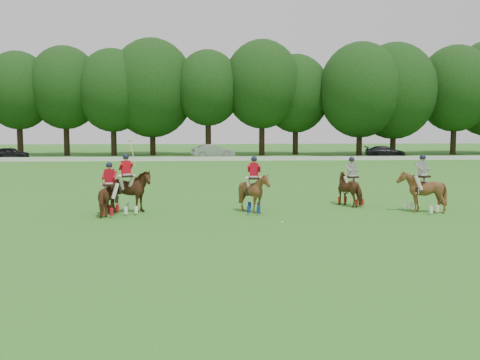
{
  "coord_description": "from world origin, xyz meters",
  "views": [
    {
      "loc": [
        -0.11,
        -18.07,
        3.68
      ],
      "look_at": [
        1.24,
        4.2,
        1.4
      ],
      "focal_mm": 40.0,
      "sensor_mm": 36.0,
      "label": 1
    }
  ],
  "objects": [
    {
      "name": "polo_stripe_a",
      "position": [
        6.47,
        5.95,
        0.81
      ],
      "size": [
        1.58,
        2.0,
        2.25
      ],
      "color": "#502D15",
      "rests_on": "ground"
    },
    {
      "name": "car_mid",
      "position": [
        0.5,
        42.5,
        0.79
      ],
      "size": [
        5.04,
        2.87,
        1.57
      ],
      "primitive_type": "imported",
      "rotation": [
        0.0,
        0.0,
        1.84
      ],
      "color": "#9C9CA1",
      "rests_on": "ground"
    },
    {
      "name": "polo_stripe_b",
      "position": [
        8.94,
        3.9,
        0.9
      ],
      "size": [
        2.06,
        2.12,
        2.46
      ],
      "color": "#502D15",
      "rests_on": "ground"
    },
    {
      "name": "car_left",
      "position": [
        -21.9,
        42.5,
        0.66
      ],
      "size": [
        3.88,
        1.63,
        1.31
      ],
      "primitive_type": "imported",
      "rotation": [
        0.0,
        0.0,
        1.59
      ],
      "color": "black",
      "rests_on": "ground"
    },
    {
      "name": "polo_ball",
      "position": [
        2.68,
        1.61,
        0.04
      ],
      "size": [
        0.09,
        0.09,
        0.09
      ],
      "primitive_type": "sphere",
      "color": "white",
      "rests_on": "ground"
    },
    {
      "name": "polo_red_b",
      "position": [
        -3.53,
        4.46,
        0.92
      ],
      "size": [
        2.25,
        2.12,
        3.03
      ],
      "color": "#502D15",
      "rests_on": "ground"
    },
    {
      "name": "tree_line",
      "position": [
        0.26,
        48.05,
        8.23
      ],
      "size": [
        117.98,
        14.32,
        14.75
      ],
      "color": "black",
      "rests_on": "ground"
    },
    {
      "name": "car_right",
      "position": [
        20.39,
        42.5,
        0.67
      ],
      "size": [
        4.83,
        2.48,
        1.34
      ],
      "primitive_type": "imported",
      "rotation": [
        0.0,
        0.0,
        1.44
      ],
      "color": "black",
      "rests_on": "ground"
    },
    {
      "name": "polo_red_c",
      "position": [
        1.83,
        4.24,
        0.87
      ],
      "size": [
        1.52,
        1.68,
        2.39
      ],
      "color": "#502D15",
      "rests_on": "ground"
    },
    {
      "name": "ground",
      "position": [
        0.0,
        0.0,
        0.0
      ],
      "size": [
        180.0,
        180.0,
        0.0
      ],
      "primitive_type": "plane",
      "color": "#2C7120",
      "rests_on": "ground"
    },
    {
      "name": "boundary_rail",
      "position": [
        0.0,
        38.0,
        0.22
      ],
      "size": [
        120.0,
        0.1,
        0.44
      ],
      "primitive_type": "cube",
      "color": "white",
      "rests_on": "ground"
    },
    {
      "name": "polo_red_a",
      "position": [
        -4.12,
        3.9,
        0.78
      ],
      "size": [
        1.09,
        1.77,
        2.19
      ],
      "color": "#502D15",
      "rests_on": "ground"
    }
  ]
}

